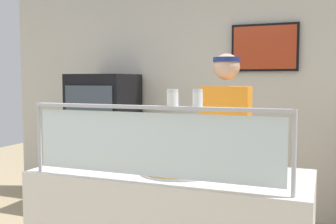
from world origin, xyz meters
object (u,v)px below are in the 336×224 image
Objects in this scene: pizza_server at (173,167)px; parmesan_shaker at (173,99)px; worker_figure at (226,148)px; pizza_tray at (178,170)px; drink_fridge at (104,142)px; pepper_flake_shaker at (198,99)px.

pizza_server is 0.55m from parmesan_shaker.
pizza_server is 0.76m from worker_figure.
drink_fridge is (-1.57, 1.72, -0.16)m from pizza_tray.
drink_fridge reaches higher than parmesan_shaker.
pizza_server is 2.94× the size of parmesan_shaker.
worker_figure reaches higher than drink_fridge.
pepper_flake_shaker is (0.23, -0.31, 0.48)m from pizza_tray.
pizza_server is 0.59m from pepper_flake_shaker.
worker_figure is (0.15, 0.72, 0.04)m from pizza_tray.
parmesan_shaker is at bearing -50.87° from drink_fridge.
pizza_tray is 2.34m from drink_fridge.
worker_figure is at bearing 69.92° from pizza_server.
worker_figure is at bearing -30.23° from drink_fridge.
parmesan_shaker is 0.15m from pepper_flake_shaker.
pepper_flake_shaker is 1.12m from worker_figure.
pepper_flake_shaker is at bearing -85.65° from worker_figure.
parmesan_shaker is at bearing -75.68° from pizza_tray.
pizza_tray is 5.26× the size of pepper_flake_shaker.
pizza_tray is 0.74m from worker_figure.
parmesan_shaker is at bearing -93.85° from worker_figure.
pepper_flake_shaker is at bearing -55.81° from pizza_server.
pepper_flake_shaker is at bearing -48.46° from drink_fridge.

